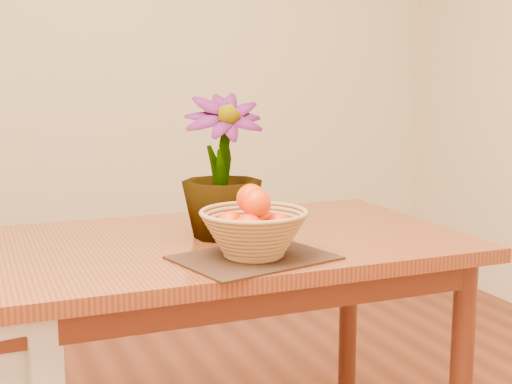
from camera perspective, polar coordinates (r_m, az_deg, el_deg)
name	(u,v)px	position (r m, az deg, el deg)	size (l,w,h in m)	color
wall_back	(91,45)	(3.85, -13.07, 11.42)	(4.00, 0.02, 2.70)	#F7E1BC
table	(214,269)	(2.02, -3.39, -6.18)	(1.40, 0.80, 0.75)	maroon
placemat	(254,258)	(1.79, -0.18, -5.28)	(0.37, 0.28, 0.01)	#361D13
wicker_basket	(254,235)	(1.78, -0.18, -3.49)	(0.27, 0.27, 0.11)	#A47B44
orange_pile	(254,217)	(1.77, -0.18, -2.05)	(0.17, 0.18, 0.13)	#D63603
potted_plant	(222,167)	(1.99, -2.74, 2.05)	(0.23, 0.23, 0.40)	#174D16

